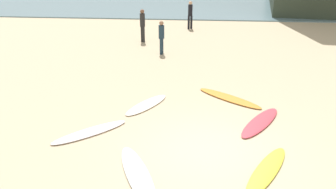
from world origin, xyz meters
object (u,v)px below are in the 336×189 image
surfboard_4 (267,170)px  surfboard_3 (229,98)px  beachgoer_near (190,13)px  beachgoer_far (143,24)px  beachgoer_mid (161,36)px  surfboard_2 (147,105)px  surfboard_1 (90,132)px  surfboard_5 (138,174)px  surfboard_0 (260,122)px

surfboard_4 → surfboard_3: bearing=-54.0°
surfboard_3 → surfboard_4: 4.36m
surfboard_3 → surfboard_4: bearing=47.4°
beachgoer_near → beachgoer_far: size_ratio=0.98×
beachgoer_mid → surfboard_4: bearing=27.3°
surfboard_2 → surfboard_1: bearing=-93.4°
surfboard_1 → beachgoer_far: (-0.11, 10.67, 0.98)m
surfboard_2 → beachgoer_near: size_ratio=1.16×
surfboard_4 → beachgoer_far: size_ratio=1.32×
beachgoer_near → surfboard_5: bearing=-124.7°
surfboard_1 → beachgoer_far: beachgoer_far is taller
surfboard_1 → surfboard_5: bearing=179.6°
surfboard_5 → beachgoer_near: size_ratio=1.43×
surfboard_0 → beachgoer_mid: (-3.78, 7.28, 0.87)m
beachgoer_near → beachgoer_mid: bearing=-133.7°
beachgoer_near → surfboard_1: bearing=-131.8°
surfboard_1 → surfboard_5: size_ratio=0.91×
beachgoer_far → surfboard_1: bearing=146.0°
surfboard_0 → surfboard_1: bearing=-137.2°
surfboard_3 → beachgoer_near: (-1.74, 11.49, 0.96)m
surfboard_0 → beachgoer_near: beachgoer_near is taller
surfboard_2 → surfboard_5: surfboard_5 is taller
surfboard_2 → beachgoer_far: bearing=129.4°
surfboard_2 → surfboard_4: 4.89m
beachgoer_far → surfboard_3: bearing=174.1°
beachgoer_mid → beachgoer_far: bearing=-143.4°
surfboard_5 → beachgoer_mid: size_ratio=1.55×
surfboard_4 → beachgoer_mid: size_ratio=1.45×
surfboard_2 → beachgoer_near: bearing=114.8°
surfboard_0 → surfboard_5: size_ratio=0.95×
beachgoer_near → surfboard_3: bearing=-113.6°
surfboard_0 → beachgoer_far: 10.92m
surfboard_0 → surfboard_5: 4.41m
surfboard_0 → surfboard_4: bearing=-64.2°
surfboard_3 → surfboard_5: (-2.45, -4.77, -0.00)m
surfboard_1 → surfboard_3: (4.16, 2.86, 0.00)m
surfboard_3 → surfboard_5: bearing=12.4°
surfboard_1 → beachgoer_near: beachgoer_near is taller
surfboard_1 → beachgoer_mid: 8.47m
surfboard_3 → beachgoer_mid: 6.30m
surfboard_1 → surfboard_4: bearing=-149.4°
surfboard_1 → surfboard_5: (1.71, -1.91, 0.00)m
surfboard_1 → surfboard_4: 4.97m
beachgoer_near → surfboard_2: bearing=-127.2°
surfboard_1 → beachgoer_mid: size_ratio=1.40×
surfboard_5 → beachgoer_mid: beachgoer_mid is taller
surfboard_0 → surfboard_3: (-0.81, 1.80, 0.00)m
surfboard_2 → beachgoer_far: (-1.46, 8.62, 0.99)m
surfboard_5 → surfboard_3: bearing=-141.2°
beachgoer_mid → surfboard_1: bearing=-0.7°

